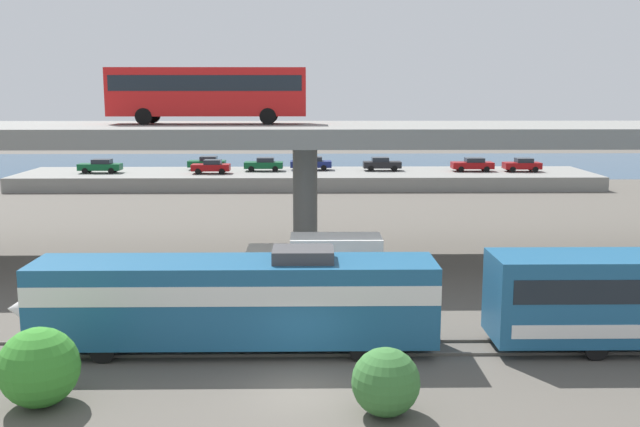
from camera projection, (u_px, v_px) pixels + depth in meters
ground_plane at (303, 390)px, 24.91m from camera, size 260.00×260.00×0.00m
rail_strip_near at (303, 355)px, 28.09m from camera, size 110.00×0.12×0.12m
rail_strip_far at (304, 342)px, 29.59m from camera, size 110.00×0.12×0.12m
train_locomotive at (215, 297)px, 28.43m from camera, size 16.98×3.04×4.18m
highway_overpass at (305, 136)px, 43.34m from camera, size 96.00×11.26×8.29m
transit_bus_on_overpass at (208, 90)px, 43.82m from camera, size 12.00×2.68×3.40m
service_truck_west at (319, 263)px, 36.41m from camera, size 6.80×2.46×3.04m
pier_parking_lot at (307, 179)px, 78.99m from camera, size 62.46×11.31×1.51m
parked_car_0 at (207, 163)px, 81.13m from camera, size 4.17×1.99×1.50m
parked_car_1 at (522, 165)px, 79.05m from camera, size 4.02×1.94×1.50m
parked_car_2 at (211, 166)px, 77.12m from camera, size 4.09×1.88×1.50m
parked_car_3 at (100, 166)px, 77.70m from camera, size 4.54×1.84×1.50m
parked_car_4 at (311, 163)px, 80.66m from camera, size 4.61×1.97×1.50m
parked_car_5 at (264, 164)px, 79.56m from camera, size 4.26×1.85×1.50m
parked_car_6 at (382, 164)px, 79.99m from camera, size 4.20×1.89×1.50m
parked_car_7 at (473, 164)px, 79.33m from camera, size 4.56×1.93×1.50m
harbor_water at (307, 164)px, 101.78m from camera, size 140.00×36.00×0.01m
shrub_left at (39, 367)px, 23.51m from camera, size 2.65×2.65×2.65m
shrub_right at (386, 382)px, 22.87m from camera, size 2.22×2.22×2.22m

